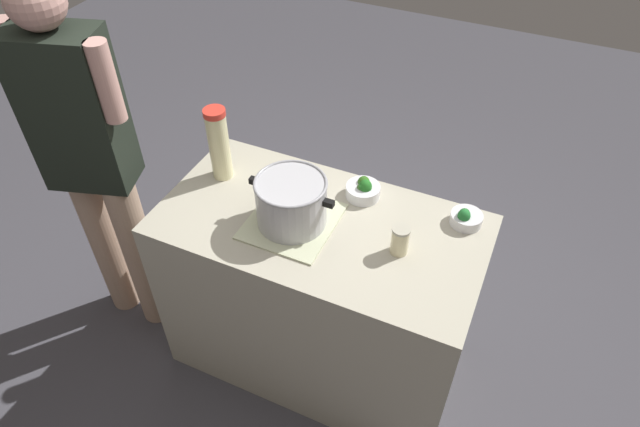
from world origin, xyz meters
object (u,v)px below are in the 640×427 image
object	(u,v)px
lemonade_pitcher	(219,144)
mason_jar	(400,240)
broccoli_bowl_front	(466,218)
cooking_pot	(291,201)
broccoli_bowl_center	(363,190)
person_cook	(92,162)

from	to	relation	value
lemonade_pitcher	mason_jar	distance (m)	0.82
mason_jar	broccoli_bowl_front	size ratio (longest dim) A/B	0.95
cooking_pot	broccoli_bowl_front	bearing A→B (deg)	-156.30
cooking_pot	mason_jar	xyz separation A→B (m)	(-0.42, -0.02, -0.05)
broccoli_bowl_center	person_cook	size ratio (longest dim) A/B	0.08
lemonade_pitcher	person_cook	size ratio (longest dim) A/B	0.19
cooking_pot	broccoli_bowl_front	distance (m)	0.66
lemonade_pitcher	broccoli_bowl_front	size ratio (longest dim) A/B	2.61
broccoli_bowl_center	cooking_pot	bearing A→B (deg)	53.05
broccoli_bowl_front	broccoli_bowl_center	xyz separation A→B (m)	(0.41, 0.01, 0.00)
cooking_pot	person_cook	bearing A→B (deg)	6.02
lemonade_pitcher	broccoli_bowl_front	distance (m)	1.01
person_cook	mason_jar	bearing A→B (deg)	-174.96
lemonade_pitcher	broccoli_bowl_front	xyz separation A→B (m)	(-0.99, -0.13, -0.13)
mason_jar	person_cook	size ratio (longest dim) A/B	0.07
broccoli_bowl_front	broccoli_bowl_center	bearing A→B (deg)	1.46
broccoli_bowl_center	mason_jar	bearing A→B (deg)	134.57
lemonade_pitcher	broccoli_bowl_front	world-z (taller)	lemonade_pitcher
lemonade_pitcher	broccoli_bowl_center	world-z (taller)	lemonade_pitcher
lemonade_pitcher	person_cook	bearing A→B (deg)	25.45
broccoli_bowl_center	broccoli_bowl_front	bearing A→B (deg)	-178.54
cooking_pot	broccoli_bowl_front	xyz separation A→B (m)	(-0.60, -0.26, -0.08)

